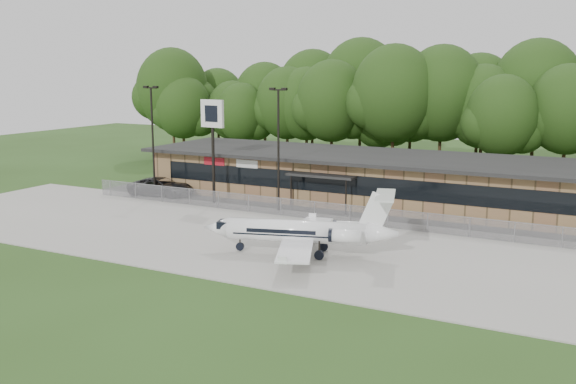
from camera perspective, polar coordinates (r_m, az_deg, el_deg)
The scene contains 11 objects.
ground at distance 37.41m, azimuth -6.06°, elevation -7.38°, with size 160.00×160.00×0.00m, color #294418.
apron at distance 44.00m, azimuth -0.32°, elevation -4.47°, with size 64.00×18.00×0.08m, color #9E9B93.
parking_lot at distance 54.16m, azimuth 5.33°, elevation -1.62°, with size 50.00×9.00×0.06m, color #383835.
terminal at distance 57.83m, azimuth 7.02°, elevation 1.31°, with size 41.00×11.65×4.30m.
fence at distance 49.95m, azimuth 3.41°, elevation -1.77°, with size 46.00×0.04×1.52m.
treeline at distance 74.38m, azimuth 12.02°, elevation 7.38°, with size 72.00×12.00×15.00m, color #1A3811, non-canonical shape.
light_pole_left at distance 59.82m, azimuth -11.95°, elevation 5.14°, with size 1.55×0.30×10.23m.
light_pole_mid at distance 52.60m, azimuth -0.86°, elevation 4.63°, with size 1.55×0.30×10.23m.
business_jet at distance 40.60m, azimuth 1.41°, elevation -3.62°, with size 12.54×11.25×4.25m.
suv at distance 61.16m, azimuth -11.20°, elevation 0.45°, with size 2.86×6.21×1.73m, color #2F2F32.
pole_sign at distance 56.18m, azimuth -6.73°, elevation 5.97°, with size 2.40×0.55×9.12m.
Camera 1 is at (19.70, -29.60, 11.63)m, focal length 40.00 mm.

